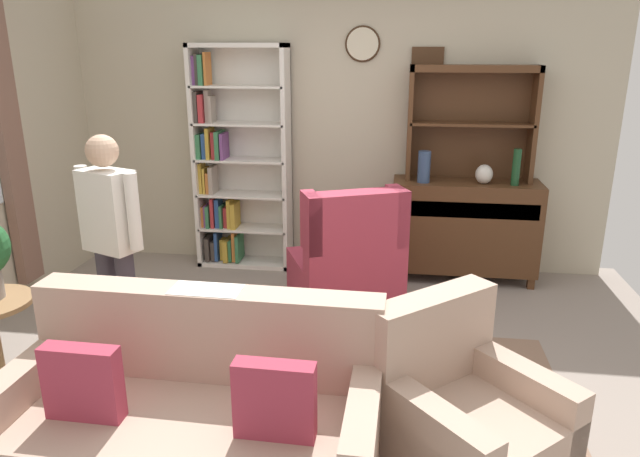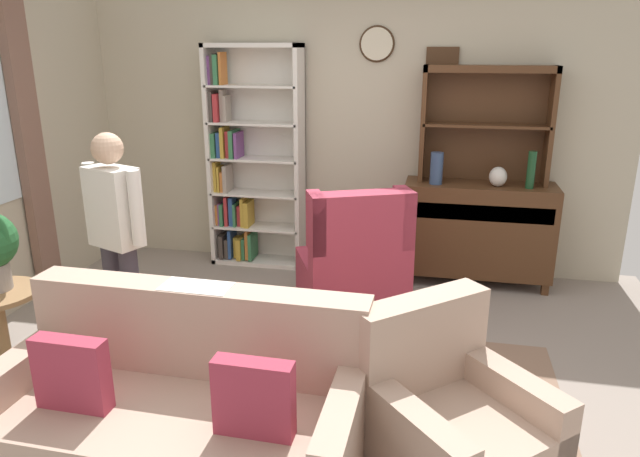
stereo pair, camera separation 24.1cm
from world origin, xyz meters
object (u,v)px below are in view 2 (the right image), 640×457
(sideboard, at_px, (477,229))
(vase_tall, at_px, (437,168))
(person_reading, at_px, (117,232))
(vase_round, at_px, (498,177))
(wingback_chair, at_px, (354,268))
(potted_plant_small, at_px, (14,392))
(bookshelf, at_px, (248,165))
(plant_stand, at_px, (1,327))
(coffee_table, at_px, (263,329))
(book_stack, at_px, (248,308))
(armchair_floral, at_px, (450,427))
(couch_floral, at_px, (181,417))
(sideboard_hutch, at_px, (487,108))
(bottle_wine, at_px, (531,170))

(sideboard, xyz_separation_m, vase_tall, (-0.39, -0.08, 0.55))
(person_reading, bearing_deg, vase_round, 35.60)
(wingback_chair, relative_size, potted_plant_small, 3.66)
(bookshelf, xyz_separation_m, vase_round, (2.29, -0.15, 0.02))
(sideboard, height_order, wingback_chair, wingback_chair)
(vase_tall, bearing_deg, plant_stand, -139.04)
(bookshelf, xyz_separation_m, coffee_table, (0.76, -2.04, -0.63))
(bookshelf, relative_size, potted_plant_small, 7.31)
(sideboard, height_order, book_stack, sideboard)
(vase_tall, distance_m, armchair_floral, 2.69)
(coffee_table, relative_size, book_stack, 4.58)
(couch_floral, xyz_separation_m, coffee_table, (0.14, 0.91, 0.04))
(plant_stand, bearing_deg, sideboard_hutch, 39.29)
(sideboard_hutch, relative_size, potted_plant_small, 3.83)
(bottle_wine, height_order, coffee_table, bottle_wine)
(wingback_chair, bearing_deg, armchair_floral, -67.22)
(bookshelf, xyz_separation_m, vase_tall, (1.77, -0.16, 0.07))
(wingback_chair, xyz_separation_m, potted_plant_small, (-1.70, -1.81, -0.21))
(sideboard_hutch, bearing_deg, plant_stand, -140.71)
(sideboard, xyz_separation_m, wingback_chair, (-0.99, -0.86, -0.13))
(vase_tall, height_order, vase_round, vase_tall)
(armchair_floral, bearing_deg, wingback_chair, 112.78)
(person_reading, bearing_deg, plant_stand, -142.05)
(wingback_chair, distance_m, coffee_table, 1.17)
(potted_plant_small, distance_m, coffee_table, 1.48)
(vase_round, relative_size, person_reading, 0.11)
(bookshelf, distance_m, vase_round, 2.30)
(couch_floral, bearing_deg, book_stack, 88.35)
(person_reading, bearing_deg, couch_floral, -48.81)
(coffee_table, xyz_separation_m, book_stack, (-0.12, 0.06, 0.10))
(vase_tall, xyz_separation_m, plant_stand, (-2.61, -2.26, -0.67))
(vase_round, xyz_separation_m, book_stack, (-1.65, -1.83, -0.55))
(vase_tall, distance_m, person_reading, 2.71)
(vase_round, distance_m, person_reading, 3.12)
(bottle_wine, bearing_deg, plant_stand, -146.36)
(bookshelf, height_order, coffee_table, bookshelf)
(bottle_wine, xyz_separation_m, wingback_chair, (-1.38, -0.77, -0.70))
(sideboard, distance_m, vase_round, 0.52)
(bookshelf, xyz_separation_m, wingback_chair, (1.17, -0.94, -0.60))
(sideboard, height_order, person_reading, person_reading)
(sideboard, relative_size, couch_floral, 0.72)
(armchair_floral, height_order, wingback_chair, wingback_chair)
(bottle_wine, relative_size, person_reading, 0.20)
(plant_stand, height_order, potted_plant_small, plant_stand)
(plant_stand, bearing_deg, coffee_table, 13.50)
(bottle_wine, distance_m, armchair_floral, 2.75)
(sideboard, bearing_deg, book_stack, -128.58)
(couch_floral, bearing_deg, vase_round, 59.16)
(vase_round, xyz_separation_m, person_reading, (-2.54, -1.82, -0.10))
(armchair_floral, xyz_separation_m, plant_stand, (-2.76, 0.31, 0.10))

